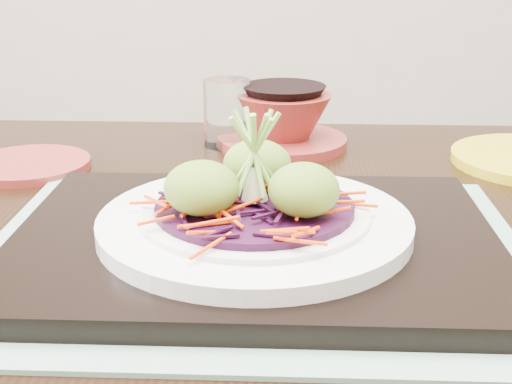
# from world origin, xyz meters

# --- Properties ---
(dining_table) EXTENTS (1.28, 0.87, 0.79)m
(dining_table) POSITION_xyz_m (-0.05, -0.06, 0.69)
(dining_table) COLOR black
(dining_table) RESTS_ON ground
(placemat) EXTENTS (0.48, 0.38, 0.00)m
(placemat) POSITION_xyz_m (-0.06, -0.10, 0.80)
(placemat) COLOR #80A591
(placemat) RESTS_ON dining_table
(serving_tray) EXTENTS (0.42, 0.32, 0.02)m
(serving_tray) POSITION_xyz_m (-0.06, -0.10, 0.81)
(serving_tray) COLOR black
(serving_tray) RESTS_ON placemat
(white_plate) EXTENTS (0.27, 0.27, 0.02)m
(white_plate) POSITION_xyz_m (-0.06, -0.10, 0.83)
(white_plate) COLOR silver
(white_plate) RESTS_ON serving_tray
(cabbage_bed) EXTENTS (0.17, 0.17, 0.01)m
(cabbage_bed) POSITION_xyz_m (-0.06, -0.10, 0.84)
(cabbage_bed) COLOR #2C0823
(cabbage_bed) RESTS_ON white_plate
(carrot_julienne) EXTENTS (0.21, 0.21, 0.01)m
(carrot_julienne) POSITION_xyz_m (-0.06, -0.10, 0.85)
(carrot_julienne) COLOR red
(carrot_julienne) RESTS_ON cabbage_bed
(guacamole_scoops) EXTENTS (0.15, 0.13, 0.05)m
(guacamole_scoops) POSITION_xyz_m (-0.06, -0.10, 0.86)
(guacamole_scoops) COLOR olive
(guacamole_scoops) RESTS_ON cabbage_bed
(scallion_garnish) EXTENTS (0.06, 0.06, 0.09)m
(scallion_garnish) POSITION_xyz_m (-0.06, -0.10, 0.88)
(scallion_garnish) COLOR #83BA4A
(scallion_garnish) RESTS_ON cabbage_bed
(terracotta_side_plate) EXTENTS (0.19, 0.19, 0.01)m
(terracotta_side_plate) POSITION_xyz_m (-0.34, 0.13, 0.80)
(terracotta_side_plate) COLOR maroon
(terracotta_side_plate) RESTS_ON dining_table
(water_glass) EXTENTS (0.07, 0.07, 0.09)m
(water_glass) POSITION_xyz_m (-0.12, 0.25, 0.84)
(water_glass) COLOR white
(water_glass) RESTS_ON dining_table
(terracotta_bowl_set) EXTENTS (0.17, 0.17, 0.07)m
(terracotta_bowl_set) POSITION_xyz_m (-0.04, 0.25, 0.83)
(terracotta_bowl_set) COLOR maroon
(terracotta_bowl_set) RESTS_ON dining_table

